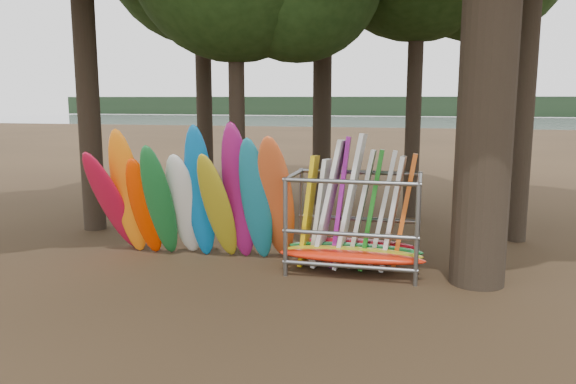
# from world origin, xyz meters

# --- Properties ---
(ground) EXTENTS (120.00, 120.00, 0.00)m
(ground) POSITION_xyz_m (0.00, 0.00, 0.00)
(ground) COLOR #47331E
(ground) RESTS_ON ground
(lake) EXTENTS (160.00, 160.00, 0.00)m
(lake) POSITION_xyz_m (0.00, 60.00, 0.00)
(lake) COLOR gray
(lake) RESTS_ON ground
(far_shore) EXTENTS (160.00, 4.00, 4.00)m
(far_shore) POSITION_xyz_m (0.00, 110.00, 2.00)
(far_shore) COLOR black
(far_shore) RESTS_ON ground
(kayak_row) EXTENTS (4.81, 2.08, 3.25)m
(kayak_row) POSITION_xyz_m (-1.23, 0.08, 1.37)
(kayak_row) COLOR red
(kayak_row) RESTS_ON ground
(storage_rack) EXTENTS (3.01, 1.58, 2.92)m
(storage_rack) POSITION_xyz_m (2.34, 0.24, 0.98)
(storage_rack) COLOR slate
(storage_rack) RESTS_ON ground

